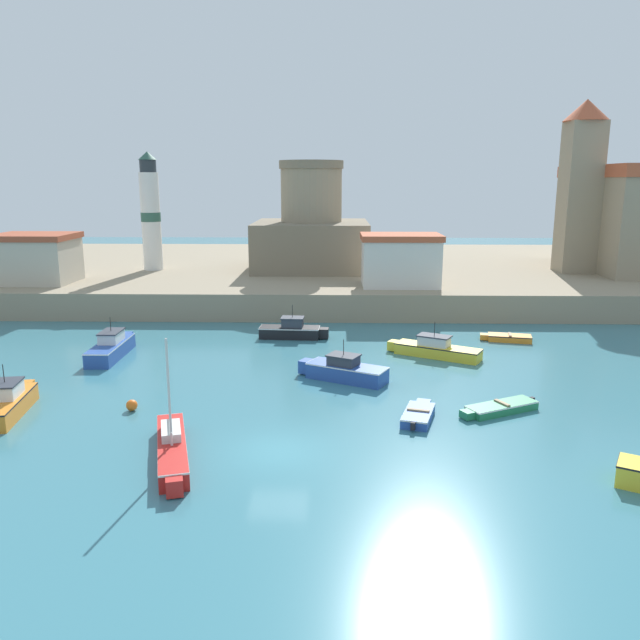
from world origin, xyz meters
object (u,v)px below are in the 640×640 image
at_px(fortress, 311,233).
at_px(motorboat_yellow_3, 435,349).
at_px(dinghy_blue_0, 419,414).
at_px(motorboat_blue_6, 112,347).
at_px(church, 622,214).
at_px(motorboat_blue_9, 344,370).
at_px(motorboat_black_8, 292,330).
at_px(sailboat_red_1, 172,448).
at_px(harbor_shed_mid_row, 400,260).
at_px(motorboat_orange_2, 6,403).
at_px(mooring_buoy, 132,405).
at_px(dinghy_orange_5, 508,338).
at_px(dinghy_green_7, 500,407).
at_px(harbor_shed_far_end, 36,258).
at_px(lighthouse, 151,214).

bearing_deg(fortress, motorboat_yellow_3, -70.32).
bearing_deg(dinghy_blue_0, motorboat_blue_6, 150.35).
relative_size(motorboat_blue_6, church, 0.36).
bearing_deg(motorboat_blue_9, motorboat_blue_6, 163.25).
xyz_separation_m(motorboat_yellow_3, motorboat_blue_6, (-20.89, -0.46, 0.12)).
bearing_deg(motorboat_black_8, sailboat_red_1, -100.04).
distance_m(motorboat_yellow_3, fortress, 26.94).
relative_size(sailboat_red_1, harbor_shed_mid_row, 0.98).
bearing_deg(dinghy_blue_0, fortress, 100.12).
height_order(motorboat_orange_2, mooring_buoy, motorboat_orange_2).
bearing_deg(dinghy_orange_5, motorboat_blue_6, -170.27).
distance_m(sailboat_red_1, dinghy_green_7, 15.79).
bearing_deg(dinghy_green_7, fortress, 106.86).
bearing_deg(sailboat_red_1, motorboat_yellow_3, 49.61).
relative_size(motorboat_blue_6, harbor_shed_far_end, 0.92).
bearing_deg(motorboat_blue_6, lighthouse, 99.47).
distance_m(motorboat_blue_6, motorboat_blue_9, 15.60).
bearing_deg(sailboat_red_1, motorboat_black_8, 79.96).
bearing_deg(church, dinghy_orange_5, -128.30).
xyz_separation_m(dinghy_orange_5, motorboat_blue_9, (-11.73, -9.07, 0.32)).
relative_size(dinghy_blue_0, church, 0.20).
height_order(dinghy_green_7, church, church).
bearing_deg(dinghy_orange_5, motorboat_orange_2, -152.30).
bearing_deg(dinghy_green_7, church, 59.33).
bearing_deg(motorboat_blue_9, lighthouse, 123.61).
bearing_deg(lighthouse, dinghy_blue_0, -56.99).
bearing_deg(mooring_buoy, motorboat_yellow_3, 31.41).
distance_m(motorboat_yellow_3, dinghy_green_7, 10.01).
xyz_separation_m(motorboat_blue_9, lighthouse, (-18.94, 28.49, 7.30)).
distance_m(mooring_buoy, church, 53.12).
distance_m(dinghy_orange_5, mooring_buoy, 26.44).
relative_size(motorboat_orange_2, harbor_shed_mid_row, 0.83).
distance_m(motorboat_yellow_3, harbor_shed_mid_row, 14.92).
relative_size(motorboat_orange_2, dinghy_orange_5, 1.54).
distance_m(dinghy_green_7, church, 41.49).
bearing_deg(motorboat_yellow_3, motorboat_blue_6, -178.74).
bearing_deg(lighthouse, fortress, 4.75).
bearing_deg(dinghy_orange_5, motorboat_blue_9, -142.29).
distance_m(motorboat_orange_2, dinghy_orange_5, 31.87).
bearing_deg(motorboat_blue_6, motorboat_black_8, 24.42).
bearing_deg(church, motorboat_blue_9, -133.26).
bearing_deg(harbor_shed_mid_row, harbor_shed_far_end, 178.41).
distance_m(sailboat_red_1, motorboat_blue_9, 12.72).
bearing_deg(harbor_shed_far_end, motorboat_blue_6, -52.60).
relative_size(motorboat_yellow_3, church, 0.35).
height_order(motorboat_yellow_3, motorboat_blue_9, motorboat_blue_9).
height_order(motorboat_black_8, church, church).
xyz_separation_m(motorboat_orange_2, motorboat_blue_6, (1.54, 10.24, 0.03)).
xyz_separation_m(motorboat_blue_6, harbor_shed_far_end, (-12.00, 15.70, 3.81)).
bearing_deg(dinghy_orange_5, church, 51.70).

